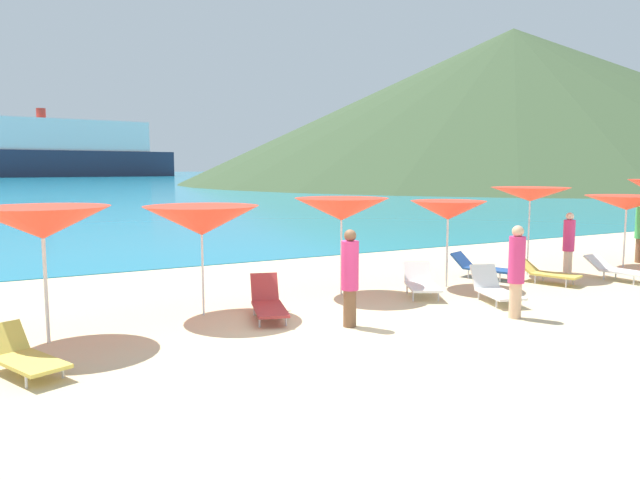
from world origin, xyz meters
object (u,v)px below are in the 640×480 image
beachgoer_2 (569,242)px  lounge_chair_7 (482,267)px  umbrella_3 (42,223)px  umbrella_5 (341,209)px  umbrella_8 (627,203)px  umbrella_6 (448,210)px  cruise_ship (71,152)px  lounge_chair_1 (495,289)px  beachgoer_3 (516,269)px  lounge_chair_10 (421,282)px  lounge_chair_0 (268,302)px  lounge_chair_12 (546,272)px  lounge_chair_9 (617,269)px  umbrella_7 (530,194)px  umbrella_4 (202,221)px  beachgoer_0 (350,275)px  lounge_chair_4 (23,356)px

beachgoer_2 → lounge_chair_7: bearing=-61.3°
umbrella_3 → umbrella_5: (5.99, 0.93, -0.04)m
lounge_chair_7 → umbrella_8: bearing=-30.2°
umbrella_6 → cruise_ship: cruise_ship is taller
lounge_chair_1 → cruise_ship: cruise_ship is taller
umbrella_5 → lounge_chair_7: (4.14, -0.00, -1.59)m
lounge_chair_1 → beachgoer_3: bearing=-101.8°
lounge_chair_10 → beachgoer_3: beachgoer_3 is taller
umbrella_8 → lounge_chair_10: umbrella_8 is taller
umbrella_6 → lounge_chair_1: size_ratio=1.30×
lounge_chair_0 → cruise_ship: cruise_ship is taller
lounge_chair_12 → cruise_ship: bearing=67.3°
lounge_chair_7 → lounge_chair_10: size_ratio=1.10×
lounge_chair_12 → lounge_chair_9: bearing=-36.6°
umbrella_5 → umbrella_7: bearing=-2.1°
cruise_ship → beachgoer_3: bearing=-102.2°
umbrella_4 → lounge_chair_0: (0.99, -0.78, -1.51)m
umbrella_4 → lounge_chair_10: size_ratio=1.49×
cruise_ship → lounge_chair_10: bearing=-102.3°
beachgoer_2 → beachgoer_0: bearing=-31.7°
umbrella_5 → umbrella_3: bearing=-171.1°
umbrella_3 → lounge_chair_9: 13.02m
umbrella_6 → umbrella_8: bearing=-2.0°
lounge_chair_4 → beachgoer_3: bearing=-29.2°
umbrella_7 → lounge_chair_1: (-3.09, -1.96, -1.82)m
umbrella_3 → umbrella_5: umbrella_3 is taller
lounge_chair_7 → beachgoer_3: size_ratio=0.97×
cruise_ship → umbrella_5: bearing=-102.8°
umbrella_4 → lounge_chair_0: 1.97m
beachgoer_3 → umbrella_4: bearing=-145.5°
umbrella_3 → lounge_chair_4: size_ratio=1.41×
lounge_chair_0 → lounge_chair_7: bearing=26.8°
lounge_chair_12 → beachgoer_3: 3.94m
umbrella_6 → lounge_chair_12: size_ratio=1.23×
umbrella_4 → lounge_chair_9: 10.36m
umbrella_6 → lounge_chair_4: 9.36m
umbrella_8 → lounge_chair_10: size_ratio=1.52×
lounge_chair_12 → cruise_ship: cruise_ship is taller
lounge_chair_0 → umbrella_8: bearing=19.2°
lounge_chair_4 → umbrella_8: bearing=-15.9°
lounge_chair_10 → umbrella_3: bearing=-153.0°
umbrella_4 → lounge_chair_7: 7.55m
umbrella_4 → cruise_ship: (19.99, 195.35, 6.09)m
lounge_chair_1 → cruise_ship: (14.29, 197.13, 7.62)m
lounge_chair_9 → lounge_chair_10: (-5.44, 0.86, 0.02)m
umbrella_3 → lounge_chair_0: size_ratio=1.32×
lounge_chair_0 → lounge_chair_12: lounge_chair_0 is taller
beachgoer_0 → lounge_chair_1: bearing=105.1°
umbrella_5 → lounge_chair_9: umbrella_5 is taller
lounge_chair_9 → beachgoer_2: size_ratio=0.97×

